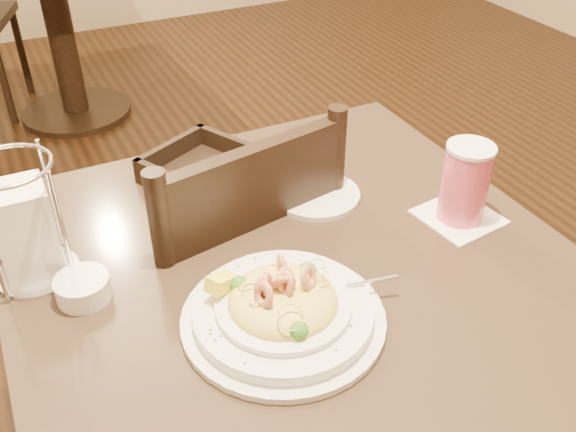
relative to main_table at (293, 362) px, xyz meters
name	(u,v)px	position (x,y,z in m)	size (l,w,h in m)	color
main_table	(293,362)	(0.00, 0.00, 0.00)	(0.90, 0.90, 0.76)	black
background_table	(56,9)	(-0.04, 2.31, 0.00)	(0.96, 0.96, 0.76)	black
dining_chair_near	(225,292)	(-0.03, 0.25, -0.02)	(0.49, 0.49, 0.93)	black
pasta_bowl	(283,308)	(-0.07, -0.11, 0.27)	(0.33, 0.30, 0.10)	white
drink_glass	(465,184)	(0.32, -0.02, 0.31)	(0.14, 0.14, 0.15)	white
bread_basket	(197,167)	(-0.05, 0.32, 0.26)	(0.24, 0.22, 0.05)	black
napkin_caddy	(25,229)	(-0.38, 0.15, 0.33)	(0.13, 0.13, 0.21)	silver
side_plate	(316,195)	(0.12, 0.15, 0.25)	(0.16, 0.16, 0.01)	white
butter_ramekin	(83,288)	(-0.32, 0.07, 0.26)	(0.08, 0.08, 0.04)	white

